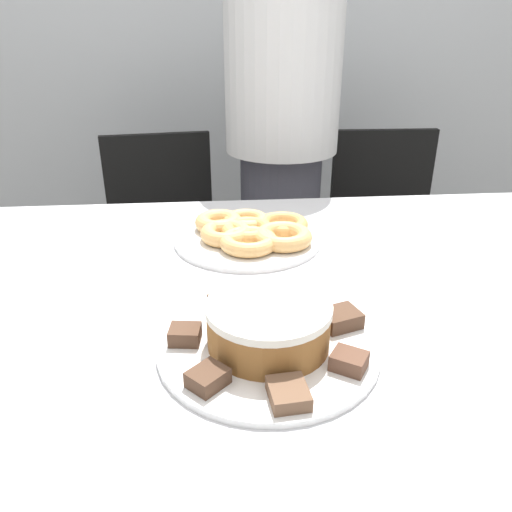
{
  "coord_description": "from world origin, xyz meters",
  "views": [
    {
      "loc": [
        -0.15,
        -0.81,
        1.23
      ],
      "look_at": [
        -0.07,
        0.04,
        0.83
      ],
      "focal_mm": 35.0,
      "sensor_mm": 36.0,
      "label": 1
    }
  ],
  "objects_px": {
    "office_chair_left": "(167,265)",
    "office_chair_right": "(385,256)",
    "plate_cake": "(268,346)",
    "frosted_cake": "(269,324)",
    "plate_donuts": "(248,239)",
    "person_standing": "(282,137)"
  },
  "relations": [
    {
      "from": "office_chair_right",
      "to": "plate_cake",
      "type": "bearing_deg",
      "value": -116.92
    },
    {
      "from": "office_chair_right",
      "to": "frosted_cake",
      "type": "xyz_separation_m",
      "value": [
        -0.58,
        -1.08,
        0.42
      ]
    },
    {
      "from": "office_chair_right",
      "to": "plate_donuts",
      "type": "relative_size",
      "value": 2.57
    },
    {
      "from": "office_chair_left",
      "to": "office_chair_right",
      "type": "distance_m",
      "value": 0.84
    },
    {
      "from": "plate_donuts",
      "to": "frosted_cake",
      "type": "distance_m",
      "value": 0.42
    },
    {
      "from": "plate_donuts",
      "to": "office_chair_left",
      "type": "bearing_deg",
      "value": 111.73
    },
    {
      "from": "person_standing",
      "to": "office_chair_left",
      "type": "height_order",
      "value": "person_standing"
    },
    {
      "from": "person_standing",
      "to": "office_chair_left",
      "type": "bearing_deg",
      "value": 179.23
    },
    {
      "from": "office_chair_left",
      "to": "office_chair_right",
      "type": "xyz_separation_m",
      "value": [
        0.84,
        0.0,
        0.0
      ]
    },
    {
      "from": "office_chair_right",
      "to": "plate_cake",
      "type": "distance_m",
      "value": 1.28
    },
    {
      "from": "plate_donuts",
      "to": "frosted_cake",
      "type": "height_order",
      "value": "frosted_cake"
    },
    {
      "from": "plate_cake",
      "to": "plate_donuts",
      "type": "distance_m",
      "value": 0.42
    },
    {
      "from": "person_standing",
      "to": "plate_cake",
      "type": "xyz_separation_m",
      "value": [
        -0.16,
        -1.07,
        -0.1
      ]
    },
    {
      "from": "plate_donuts",
      "to": "frosted_cake",
      "type": "xyz_separation_m",
      "value": [
        0.0,
        -0.42,
        0.04
      ]
    },
    {
      "from": "office_chair_left",
      "to": "plate_donuts",
      "type": "bearing_deg",
      "value": -76.0
    },
    {
      "from": "office_chair_left",
      "to": "frosted_cake",
      "type": "bearing_deg",
      "value": -84.03
    },
    {
      "from": "office_chair_right",
      "to": "frosted_cake",
      "type": "bearing_deg",
      "value": -116.92
    },
    {
      "from": "plate_cake",
      "to": "frosted_cake",
      "type": "height_order",
      "value": "frosted_cake"
    },
    {
      "from": "office_chair_left",
      "to": "plate_donuts",
      "type": "height_order",
      "value": "office_chair_left"
    },
    {
      "from": "office_chair_right",
      "to": "office_chair_left",
      "type": "bearing_deg",
      "value": -178.48
    },
    {
      "from": "plate_cake",
      "to": "frosted_cake",
      "type": "distance_m",
      "value": 0.04
    },
    {
      "from": "office_chair_right",
      "to": "frosted_cake",
      "type": "distance_m",
      "value": 1.29
    }
  ]
}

